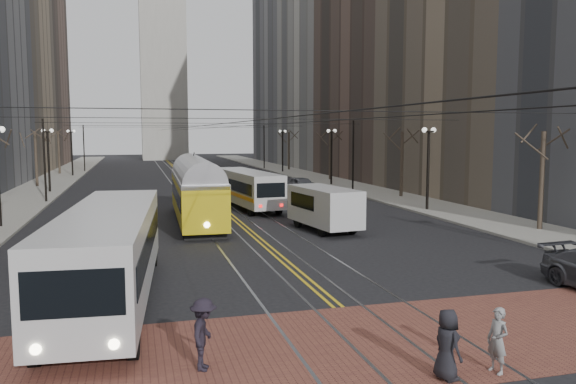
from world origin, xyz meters
TOP-DOWN VIEW (x-y plane):
  - ground at (0.00, 0.00)m, footprint 260.00×260.00m
  - sidewalk_left at (-15.00, 45.00)m, footprint 5.00×140.00m
  - sidewalk_right at (15.00, 45.00)m, footprint 5.00×140.00m
  - crosswalk_band at (0.00, -4.00)m, footprint 25.00×6.00m
  - streetcar_rails at (0.00, 45.00)m, footprint 4.80×130.00m
  - centre_lines at (0.00, 45.00)m, footprint 0.42×130.00m
  - building_left_far at (-25.50, 86.00)m, footprint 16.00×20.00m
  - building_right_mid at (25.50, 46.00)m, footprint 16.00×20.00m
  - building_right_far at (25.50, 86.00)m, footprint 16.00×20.00m
  - lamp_posts at (-0.00, 28.75)m, footprint 27.60×57.20m
  - street_trees at (0.00, 35.25)m, footprint 31.68×53.28m
  - trolley_wires at (0.00, 34.83)m, footprint 25.96×120.00m
  - transit_bus at (-6.98, 1.54)m, footprint 3.53×12.40m
  - streetcar at (-2.50, 17.38)m, footprint 2.84×13.29m
  - rear_bus at (1.80, 23.05)m, footprint 3.35×10.59m
  - cargo_van at (4.12, 12.43)m, footprint 2.88×5.77m
  - sedan_grey at (8.27, 30.58)m, footprint 2.44×4.86m
  - pedestrian_a at (0.52, -6.50)m, footprint 0.61×0.85m
  - pedestrian_b at (1.81, -6.50)m, footprint 0.47×0.62m
  - pedestrian_d at (-4.67, -4.55)m, footprint 0.93×1.24m

SIDE VIEW (x-z plane):
  - ground at x=0.00m, z-range 0.00..0.00m
  - streetcar_rails at x=0.00m, z-range 0.00..0.01m
  - crosswalk_band at x=0.00m, z-range 0.00..0.01m
  - centre_lines at x=0.00m, z-range 0.01..0.01m
  - sidewalk_left at x=-15.00m, z-range 0.00..0.15m
  - sidewalk_right at x=15.00m, z-range 0.00..0.15m
  - pedestrian_b at x=1.81m, z-range 0.01..1.54m
  - sedan_grey at x=8.27m, z-range 0.00..1.59m
  - pedestrian_a at x=0.52m, z-range 0.01..1.62m
  - pedestrian_d at x=-4.67m, z-range 0.01..1.72m
  - cargo_van at x=4.12m, z-range 0.00..2.45m
  - rear_bus at x=1.80m, z-range 0.00..2.71m
  - transit_bus at x=-6.98m, z-range 0.00..3.06m
  - streetcar at x=-2.50m, z-range 0.00..3.12m
  - street_trees at x=0.00m, z-range 0.00..5.60m
  - lamp_posts at x=0.00m, z-range 0.00..5.60m
  - trolley_wires at x=0.00m, z-range 0.47..7.07m
  - building_right_mid at x=25.50m, z-range 0.00..34.00m
  - building_left_far at x=-25.50m, z-range 0.00..40.00m
  - building_right_far at x=25.50m, z-range 0.00..40.00m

